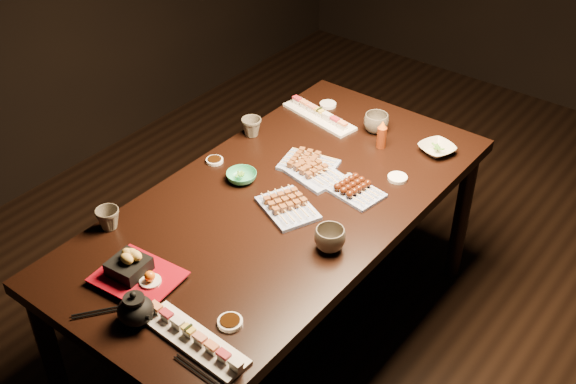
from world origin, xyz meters
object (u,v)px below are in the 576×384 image
object	(u,v)px
teacup_far_right	(376,123)
teapot	(135,307)
dining_table	(280,276)
sushi_platter_far	(319,113)
teacup_mid_right	(330,239)
edamame_bowl_cream	(437,149)
yakitori_plate_left	(309,161)
edamame_bowl_green	(242,177)
yakitori_plate_right	(288,204)
tempura_tray	(137,270)
teacup_far_left	(252,127)
teacup_near_left	(108,219)
sushi_platter_near	(195,337)
condiment_bottle	(382,134)
yakitori_plate_center	(314,169)

from	to	relation	value
teacup_far_right	teapot	world-z (taller)	teapot
dining_table	sushi_platter_far	distance (m)	0.76
teacup_mid_right	edamame_bowl_cream	bearing A→B (deg)	89.98
yakitori_plate_left	edamame_bowl_cream	xyz separation A→B (m)	(0.36, 0.41, -0.01)
edamame_bowl_green	edamame_bowl_cream	bearing A→B (deg)	51.97
teacup_mid_right	yakitori_plate_right	bearing A→B (deg)	161.47
dining_table	teacup_far_right	size ratio (longest dim) A/B	16.92
yakitori_plate_left	tempura_tray	xyz separation A→B (m)	(-0.04, -0.88, 0.02)
sushi_platter_far	yakitori_plate_left	world-z (taller)	yakitori_plate_left
tempura_tray	teacup_far_left	distance (m)	0.96
edamame_bowl_cream	teacup_near_left	size ratio (longest dim) A/B	1.61
yakitori_plate_left	teapot	size ratio (longest dim) A/B	1.63
sushi_platter_near	teapot	world-z (taller)	teapot
edamame_bowl_cream	teacup_near_left	bearing A→B (deg)	-120.76
sushi_platter_near	teacup_far_right	xyz separation A→B (m)	(-0.22, 1.35, 0.02)
teapot	condiment_bottle	bearing A→B (deg)	89.96
condiment_bottle	yakitori_plate_left	bearing A→B (deg)	-116.68
teacup_near_left	teacup_far_right	size ratio (longest dim) A/B	0.81
edamame_bowl_green	tempura_tray	world-z (taller)	tempura_tray
teacup_far_left	condiment_bottle	world-z (taller)	condiment_bottle
teacup_mid_right	teacup_far_left	bearing A→B (deg)	149.89
edamame_bowl_green	teacup_far_left	world-z (taller)	teacup_far_left
yakitori_plate_left	condiment_bottle	bearing A→B (deg)	51.08
dining_table	sushi_platter_near	bearing A→B (deg)	-71.98
edamame_bowl_cream	teacup_mid_right	size ratio (longest dim) A/B	1.29
teacup_mid_right	teacup_far_right	distance (m)	0.81
edamame_bowl_green	teacup_far_right	xyz separation A→B (m)	(0.22, 0.63, 0.02)
yakitori_plate_center	teapot	size ratio (longest dim) A/B	1.63
teapot	edamame_bowl_green	bearing A→B (deg)	109.92
dining_table	teacup_mid_right	distance (m)	0.52
sushi_platter_far	edamame_bowl_cream	size ratio (longest dim) A/B	2.69
dining_table	sushi_platter_far	bearing A→B (deg)	112.54
teacup_near_left	teacup_mid_right	bearing A→B (deg)	29.61
yakitori_plate_left	teacup_near_left	xyz separation A→B (m)	(-0.33, -0.75, 0.01)
sushi_platter_near	yakitori_plate_center	world-z (taller)	yakitori_plate_center
dining_table	sushi_platter_far	xyz separation A→B (m)	(-0.25, 0.60, 0.40)
tempura_tray	dining_table	bearing A→B (deg)	75.24
sushi_platter_far	yakitori_plate_center	bearing A→B (deg)	133.88
sushi_platter_near	tempura_tray	size ratio (longest dim) A/B	1.40
yakitori_plate_center	yakitori_plate_right	size ratio (longest dim) A/B	0.97
dining_table	yakitori_plate_center	bearing A→B (deg)	90.87
tempura_tray	teacup_far_right	world-z (taller)	tempura_tray
tempura_tray	condiment_bottle	distance (m)	1.20
teacup_near_left	teapot	size ratio (longest dim) A/B	0.64
edamame_bowl_green	edamame_bowl_cream	world-z (taller)	edamame_bowl_green
yakitori_plate_center	tempura_tray	xyz separation A→B (m)	(-0.10, -0.84, 0.02)
dining_table	edamame_bowl_green	distance (m)	0.44
sushi_platter_near	sushi_platter_far	world-z (taller)	same
yakitori_plate_right	teapot	distance (m)	0.73
yakitori_plate_center	teacup_near_left	world-z (taller)	teacup_near_left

